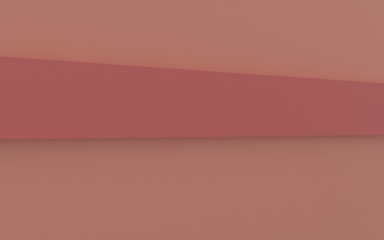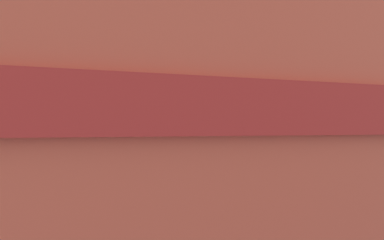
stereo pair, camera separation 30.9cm
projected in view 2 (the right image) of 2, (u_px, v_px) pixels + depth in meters
ground at (232, 186)px, 7.65m from camera, size 32.00×26.00×0.02m
breakwater at (236, 141)px, 19.31m from camera, size 31.36×2.11×2.39m
vintage_coach at (115, 99)px, 4.98m from camera, size 5.57×8.83×3.70m
parked_car_nearest at (338, 143)px, 10.72m from camera, size 4.13×1.79×1.86m
lamp_post at (286, 95)px, 14.23m from camera, size 0.53×0.78×5.52m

